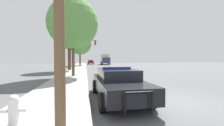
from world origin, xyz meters
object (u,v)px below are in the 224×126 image
Objects in this scene: fire_hydrant at (14,109)px; car_background_distant at (91,62)px; tree_sidewalk_mid at (69,34)px; tree_sidewalk_near at (73,23)px; tree_sidewalk_far at (80,43)px; box_truck at (105,59)px; traffic_light at (82,47)px; police_car at (118,83)px.

car_background_distant reaches higher than fire_hydrant.
tree_sidewalk_mid is (-0.53, 19.14, 5.06)m from fire_hydrant.
car_background_distant is at bearing 84.98° from tree_sidewalk_near.
tree_sidewalk_near is (0.13, -23.60, -0.42)m from tree_sidewalk_far.
car_background_distant is 5.40m from box_truck.
tree_sidewalk_mid is 0.92× the size of tree_sidewalk_far.
box_truck is (6.54, 17.98, -2.17)m from traffic_light.
tree_sidewalk_mid is (-4.14, -25.62, 4.89)m from car_background_distant.
box_truck is at bearing 69.54° from tree_sidewalk_mid.
tree_sidewalk_mid is (-8.35, -22.39, 3.92)m from box_truck.
car_background_distant is at bearing -91.85° from police_car.
tree_sidewalk_far is (-3.09, -10.08, 5.01)m from car_background_distant.
tree_sidewalk_mid is at bearing -78.56° from police_car.
traffic_light is 0.66× the size of tree_sidewalk_mid.
tree_sidewalk_mid reaches higher than traffic_light.
tree_sidewalk_near is at bearing 86.67° from fire_hydrant.
fire_hydrant is 44.90m from car_background_distant.
box_truck reaches higher than fire_hydrant.
traffic_light is at bearing 87.07° from tree_sidewalk_near.
traffic_light is 0.73× the size of box_truck.
car_background_distant is (2.32, 21.20, -3.14)m from traffic_light.
tree_sidewalk_mid is 15.57m from tree_sidewalk_far.
box_truck is 0.94× the size of tree_sidewalk_near.
tree_sidewalk_near is at bearing -91.38° from car_background_distant.
tree_sidewalk_far is at bearing 44.63° from box_truck.
tree_sidewalk_far is at bearing 90.31° from tree_sidewalk_near.
fire_hydrant is 19.80m from tree_sidewalk_mid.
fire_hydrant is at bearing -93.12° from traffic_light.
fire_hydrant is 0.16× the size of car_background_distant.
fire_hydrant is 0.09× the size of tree_sidewalk_far.
tree_sidewalk_far is 1.11× the size of tree_sidewalk_near.
tree_sidewalk_far is at bearing 89.15° from fire_hydrant.
tree_sidewalk_near is at bearing -89.69° from tree_sidewalk_far.
traffic_light is at bearing -92.61° from car_background_distant.
tree_sidewalk_far is at bearing -86.51° from police_car.
box_truck is 0.84× the size of tree_sidewalk_far.
tree_sidewalk_far is at bearing 86.14° from tree_sidewalk_mid.
box_truck reaches higher than police_car.
box_truck is 10.80m from tree_sidewalk_far.
traffic_light is (-2.00, 21.14, 3.12)m from police_car.
tree_sidewalk_mid is (-1.81, -4.42, 1.74)m from traffic_light.
tree_sidewalk_mid is at bearing -95.53° from car_background_distant.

